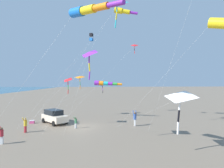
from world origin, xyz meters
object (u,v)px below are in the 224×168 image
object	(u,v)px
person_child_green_jacket	(1,134)
kite_delta_blue_topmost	(117,3)
kite_delta_magenta_far_left	(80,77)
kite_windsock_yellow_midlevel	(87,10)
kite_windsock_small_distant	(104,83)
person_adult_flyer	(135,118)
cooler_box	(32,122)
kite_box_red_high_left	(91,37)
kite_windsock_striped_overhead	(123,11)
kite_delta_rainbow_low_near	(180,97)
person_child_grey_jacket	(76,122)
kite_delta_white_trailing	(68,80)
kite_delta_long_streamer_right	(134,46)
parked_car	(54,116)
kite_delta_orange_high_right	(102,85)
person_bystander_far	(25,124)
kite_delta_black_fish_shape	(89,54)

from	to	relation	value
person_child_green_jacket	kite_delta_blue_topmost	distance (m)	18.42
kite_delta_magenta_far_left	kite_windsock_yellow_midlevel	size ratio (longest dim) A/B	0.61
kite_windsock_small_distant	kite_delta_magenta_far_left	size ratio (longest dim) A/B	2.09
person_adult_flyer	cooler_box	bearing A→B (deg)	-14.28
cooler_box	kite_box_red_high_left	size ratio (longest dim) A/B	0.04
kite_windsock_striped_overhead	kite_delta_blue_topmost	distance (m)	4.52
kite_windsock_striped_overhead	kite_windsock_yellow_midlevel	world-z (taller)	kite_windsock_striped_overhead
cooler_box	kite_delta_rainbow_low_near	bearing A→B (deg)	139.69
cooler_box	person_child_grey_jacket	distance (m)	7.14
kite_windsock_small_distant	kite_delta_white_trailing	bearing A→B (deg)	42.14
kite_windsock_small_distant	kite_delta_magenta_far_left	bearing A→B (deg)	-26.67
kite_delta_long_streamer_right	kite_windsock_yellow_midlevel	distance (m)	16.43
parked_car	person_child_grey_jacket	distance (m)	4.52
kite_windsock_striped_overhead	kite_delta_orange_high_right	size ratio (longest dim) A/B	1.60
cooler_box	kite_delta_blue_topmost	bearing A→B (deg)	155.99
kite_delta_orange_high_right	kite_delta_long_streamer_right	distance (m)	8.52
person_bystander_far	kite_delta_rainbow_low_near	bearing A→B (deg)	151.14
kite_delta_white_trailing	kite_box_red_high_left	size ratio (longest dim) A/B	0.45
kite_windsock_small_distant	kite_delta_blue_topmost	distance (m)	12.04
kite_box_red_high_left	kite_windsock_yellow_midlevel	bearing A→B (deg)	87.82
kite_box_red_high_left	kite_delta_rainbow_low_near	bearing A→B (deg)	110.68
kite_delta_black_fish_shape	kite_windsock_striped_overhead	bearing A→B (deg)	-118.77
kite_windsock_yellow_midlevel	cooler_box	bearing A→B (deg)	-59.94
person_bystander_far	kite_delta_white_trailing	size ratio (longest dim) A/B	0.27
kite_delta_blue_topmost	cooler_box	bearing A→B (deg)	-24.01
cooler_box	kite_delta_white_trailing	distance (m)	7.96
person_bystander_far	kite_windsock_small_distant	bearing A→B (deg)	-143.32
person_child_green_jacket	kite_delta_rainbow_low_near	size ratio (longest dim) A/B	0.16
person_child_green_jacket	person_child_grey_jacket	bearing A→B (deg)	-141.61
person_bystander_far	kite_delta_magenta_far_left	world-z (taller)	kite_delta_magenta_far_left
cooler_box	kite_delta_black_fish_shape	distance (m)	14.64
parked_car	kite_delta_rainbow_low_near	world-z (taller)	kite_delta_rainbow_low_near
person_child_grey_jacket	kite_delta_magenta_far_left	world-z (taller)	kite_delta_magenta_far_left
parked_car	kite_delta_rainbow_low_near	xyz separation A→B (m)	(-11.79, 12.25, 3.43)
kite_windsock_striped_overhead	kite_delta_orange_high_right	world-z (taller)	kite_windsock_striped_overhead
kite_delta_white_trailing	kite_windsock_small_distant	size ratio (longest dim) A/B	0.44
kite_box_red_high_left	person_adult_flyer	bearing A→B (deg)	122.77
kite_windsock_striped_overhead	kite_delta_long_streamer_right	size ratio (longest dim) A/B	1.40
person_adult_flyer	kite_delta_white_trailing	distance (m)	9.94
person_child_grey_jacket	kite_windsock_yellow_midlevel	distance (m)	13.75
kite_delta_orange_high_right	kite_delta_blue_topmost	world-z (taller)	kite_delta_blue_topmost
person_child_green_jacket	kite_delta_long_streamer_right	bearing A→B (deg)	-145.71
person_bystander_far	kite_delta_black_fish_shape	distance (m)	11.16
kite_delta_black_fish_shape	kite_windsock_yellow_midlevel	distance (m)	4.25
kite_box_red_high_left	kite_delta_black_fish_shape	world-z (taller)	kite_box_red_high_left
kite_delta_blue_topmost	kite_delta_black_fish_shape	bearing A→B (deg)	54.76
kite_delta_magenta_far_left	kite_box_red_high_left	bearing A→B (deg)	-162.66
person_child_green_jacket	kite_delta_black_fish_shape	bearing A→B (deg)	172.34
kite_windsock_yellow_midlevel	person_child_grey_jacket	bearing A→B (deg)	-81.52
kite_delta_blue_topmost	kite_delta_long_streamer_right	bearing A→B (deg)	-120.68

